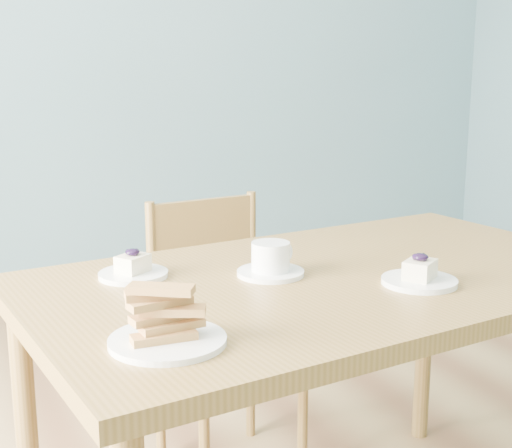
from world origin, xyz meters
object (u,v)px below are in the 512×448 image
(dining_table, at_px, (334,304))
(cheesecake_plate_near, at_px, (419,276))
(coffee_cup, at_px, (271,261))
(cheesecake_plate_far, at_px, (133,270))
(dining_chair, at_px, (223,336))
(biscotti_plate, at_px, (167,324))

(dining_table, bearing_deg, cheesecake_plate_near, -56.55)
(coffee_cup, bearing_deg, cheesecake_plate_far, 140.47)
(cheesecake_plate_near, distance_m, coffee_cup, 0.33)
(dining_table, bearing_deg, dining_chair, 91.25)
(dining_chair, height_order, cheesecake_plate_far, dining_chair)
(dining_table, height_order, cheesecake_plate_near, cheesecake_plate_near)
(cheesecake_plate_near, bearing_deg, dining_chair, 106.30)
(cheesecake_plate_far, relative_size, coffee_cup, 1.02)
(cheesecake_plate_far, bearing_deg, cheesecake_plate_near, -29.59)
(cheesecake_plate_far, bearing_deg, dining_table, -21.03)
(dining_table, relative_size, biscotti_plate, 7.28)
(dining_chair, xyz_separation_m, cheesecake_plate_far, (-0.36, -0.35, 0.34))
(dining_table, xyz_separation_m, cheesecake_plate_near, (0.12, -0.15, 0.09))
(dining_chair, bearing_deg, cheesecake_plate_far, -141.43)
(dining_table, relative_size, coffee_cup, 9.64)
(cheesecake_plate_near, relative_size, coffee_cup, 1.07)
(cheesecake_plate_near, relative_size, cheesecake_plate_far, 1.05)
(dining_table, xyz_separation_m, cheesecake_plate_far, (-0.43, 0.16, 0.09))
(cheesecake_plate_near, bearing_deg, coffee_cup, 143.03)
(cheesecake_plate_far, relative_size, biscotti_plate, 0.77)
(biscotti_plate, bearing_deg, cheesecake_plate_far, 82.80)
(dining_table, bearing_deg, cheesecake_plate_far, 152.52)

